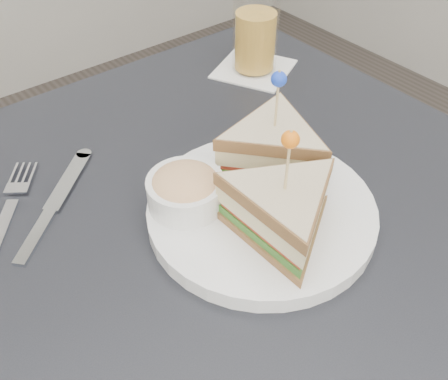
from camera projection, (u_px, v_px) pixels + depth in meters
The scene contains 5 objects.
table at pixel (223, 274), 0.61m from camera, with size 0.80×0.80×0.75m.
plate_meal at pixel (265, 186), 0.55m from camera, with size 0.29×0.28×0.15m.
cutlery_fork at pixel (8, 211), 0.58m from camera, with size 0.13×0.17×0.01m.
cutlery_knife at pixel (53, 206), 0.58m from camera, with size 0.16×0.14×0.01m.
drink_set at pixel (255, 33), 0.78m from camera, with size 0.15×0.15×0.15m.
Camera 1 is at (-0.23, -0.30, 1.16)m, focal length 40.00 mm.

